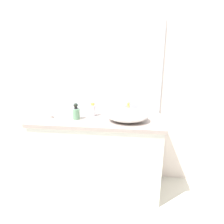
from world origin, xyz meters
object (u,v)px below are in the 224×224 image
Objects in this scene: sink_basin at (127,115)px; candle_jar at (51,116)px; soap_dispenser at (76,113)px; lotion_bottle at (93,110)px.

candle_jar is at bearing 179.62° from sink_basin.
soap_dispenser is 3.50× the size of candle_jar.
soap_dispenser is at bearing -1.88° from candle_jar.
soap_dispenser reaches higher than sink_basin.
soap_dispenser is at bearing -179.58° from sink_basin.
lotion_bottle is (-0.38, 0.12, 0.00)m from sink_basin.
soap_dispenser is 0.29m from candle_jar.
lotion_bottle is at bearing 41.25° from soap_dispenser.
lotion_bottle is (0.14, 0.13, -0.00)m from soap_dispenser.
sink_basin is 0.81m from candle_jar.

